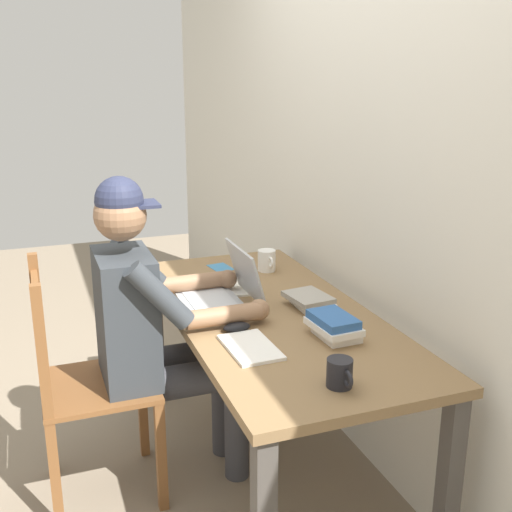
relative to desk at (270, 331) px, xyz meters
name	(u,v)px	position (x,y,z in m)	size (l,w,h in m)	color
ground_plane	(269,468)	(0.00, 0.00, -0.63)	(8.00, 8.00, 0.00)	gray
back_wall	(378,155)	(0.00, 0.44, 0.67)	(6.00, 0.04, 2.60)	silver
desk	(270,331)	(0.00, 0.00, 0.00)	(1.60, 0.73, 0.71)	olive
seated_person	(155,321)	(-0.09, -0.44, 0.07)	(0.50, 0.60, 1.26)	#33383D
wooden_chair	(84,386)	(-0.09, -0.72, -0.16)	(0.42, 0.42, 0.95)	brown
laptop	(225,291)	(-0.13, -0.14, 0.14)	(0.33, 0.29, 0.23)	#ADAFB2
computer_mouse	(237,327)	(0.15, -0.19, 0.10)	(0.06, 0.10, 0.03)	black
coffee_mug_white	(267,261)	(-0.48, 0.17, 0.14)	(0.12, 0.08, 0.10)	white
coffee_mug_dark	(340,373)	(0.64, -0.03, 0.13)	(0.12, 0.08, 0.09)	black
book_stack_main	(334,326)	(0.32, 0.11, 0.13)	(0.21, 0.15, 0.08)	white
book_stack_side	(311,301)	(0.02, 0.16, 0.11)	(0.20, 0.17, 0.05)	white
paper_pile_near_laptop	(250,347)	(0.30, -0.19, 0.09)	(0.25, 0.15, 0.01)	white
paper_pile_back_corner	(227,287)	(-0.31, -0.08, 0.09)	(0.23, 0.18, 0.01)	silver
landscape_photo_print	(221,267)	(-0.60, -0.02, 0.09)	(0.13, 0.09, 0.00)	teal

